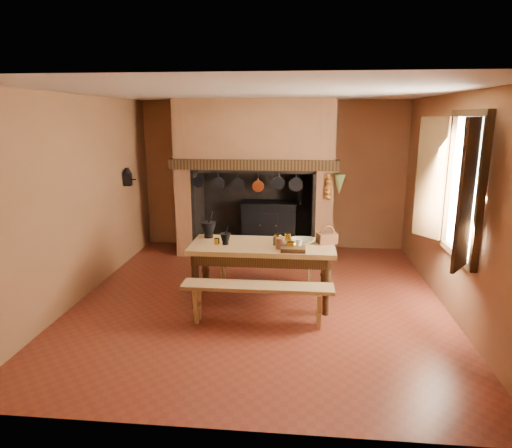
{
  "coord_description": "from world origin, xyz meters",
  "views": [
    {
      "loc": [
        0.53,
        -5.96,
        2.51
      ],
      "look_at": [
        -0.09,
        0.3,
        1.01
      ],
      "focal_mm": 32.0,
      "sensor_mm": 36.0,
      "label": 1
    }
  ],
  "objects": [
    {
      "name": "ceiling",
      "position": [
        0.0,
        0.0,
        2.8
      ],
      "size": [
        5.5,
        5.5,
        0.0
      ],
      "primitive_type": "plane",
      "rotation": [
        3.14,
        0.0,
        0.0
      ],
      "color": "silver",
      "rests_on": "back_wall"
    },
    {
      "name": "back_wall",
      "position": [
        0.0,
        2.75,
        1.4
      ],
      "size": [
        5.0,
        0.02,
        2.8
      ],
      "primitive_type": "cube",
      "color": "brown",
      "rests_on": "floor"
    },
    {
      "name": "wicker_basket",
      "position": [
        0.9,
        0.04,
        0.91
      ],
      "size": [
        0.3,
        0.26,
        0.24
      ],
      "rotation": [
        0.0,
        0.0,
        0.34
      ],
      "color": "#4C2616",
      "rests_on": "work_table"
    },
    {
      "name": "wall_coffee_mill",
      "position": [
        -2.42,
        1.55,
        1.52
      ],
      "size": [
        0.23,
        0.16,
        0.31
      ],
      "color": "black",
      "rests_on": "wall_left"
    },
    {
      "name": "floor",
      "position": [
        0.0,
        0.0,
        0.0
      ],
      "size": [
        5.5,
        5.5,
        0.0
      ],
      "primitive_type": "plane",
      "color": "maroon",
      "rests_on": "ground"
    },
    {
      "name": "brass_mug_b",
      "position": [
        0.37,
        0.13,
        0.88
      ],
      "size": [
        0.1,
        0.1,
        0.1
      ],
      "primitive_type": "cylinder",
      "rotation": [
        0.0,
        0.0,
        -0.14
      ],
      "color": "gold",
      "rests_on": "work_table"
    },
    {
      "name": "work_table",
      "position": [
        0.04,
        -0.09,
        0.7
      ],
      "size": [
        1.92,
        0.85,
        0.83
      ],
      "color": "#A8824D",
      "rests_on": "floor"
    },
    {
      "name": "hearth_pans",
      "position": [
        -1.05,
        2.22,
        0.09
      ],
      "size": [
        0.51,
        0.62,
        0.2
      ],
      "color": "gold",
      "rests_on": "floor"
    },
    {
      "name": "mortar_large",
      "position": [
        -0.75,
        0.17,
        0.96
      ],
      "size": [
        0.22,
        0.22,
        0.37
      ],
      "rotation": [
        0.0,
        0.0,
        -0.22
      ],
      "color": "black",
      "rests_on": "work_table"
    },
    {
      "name": "window",
      "position": [
        2.35,
        -0.4,
        1.7
      ],
      "size": [
        0.39,
        1.75,
        1.76
      ],
      "color": "white",
      "rests_on": "wall_right"
    },
    {
      "name": "glass_jar",
      "position": [
        0.52,
        -0.28,
        0.9
      ],
      "size": [
        0.1,
        0.1,
        0.13
      ],
      "primitive_type": "cylinder",
      "rotation": [
        0.0,
        0.0,
        0.43
      ],
      "color": "beige",
      "rests_on": "work_table"
    },
    {
      "name": "wall_front",
      "position": [
        0.0,
        -2.75,
        1.4
      ],
      "size": [
        5.0,
        0.02,
        2.8
      ],
      "primitive_type": "cube",
      "color": "brown",
      "rests_on": "floor"
    },
    {
      "name": "iron_range",
      "position": [
        -0.04,
        2.45,
        0.48
      ],
      "size": [
        1.12,
        0.55,
        1.6
      ],
      "color": "black",
      "rests_on": "floor"
    },
    {
      "name": "bench_back",
      "position": [
        0.04,
        0.6,
        0.34
      ],
      "size": [
        1.62,
        0.28,
        0.46
      ],
      "color": "#A8824D",
      "rests_on": "floor"
    },
    {
      "name": "mixing_bowl",
      "position": [
        0.57,
        -0.05,
        0.87
      ],
      "size": [
        0.31,
        0.31,
        0.08
      ],
      "primitive_type": "imported",
      "rotation": [
        0.0,
        0.0,
        -0.02
      ],
      "color": "beige",
      "rests_on": "work_table"
    },
    {
      "name": "wall_right",
      "position": [
        2.5,
        0.0,
        1.4
      ],
      "size": [
        0.02,
        5.5,
        2.8
      ],
      "primitive_type": "cube",
      "color": "brown",
      "rests_on": "floor"
    },
    {
      "name": "hanging_pans",
      "position": [
        -0.34,
        1.81,
        1.36
      ],
      "size": [
        1.92,
        0.29,
        0.27
      ],
      "color": "black",
      "rests_on": "chimney_breast"
    },
    {
      "name": "herb_bunch",
      "position": [
        1.18,
        1.79,
        1.38
      ],
      "size": [
        0.2,
        0.2,
        0.35
      ],
      "primitive_type": "cone",
      "rotation": [
        3.14,
        0.0,
        0.0
      ],
      "color": "#55622E",
      "rests_on": "chimney_breast"
    },
    {
      "name": "chimney_breast",
      "position": [
        -0.3,
        2.31,
        1.81
      ],
      "size": [
        2.95,
        0.96,
        2.8
      ],
      "color": "brown",
      "rests_on": "floor"
    },
    {
      "name": "coffee_grinder",
      "position": [
        0.24,
        -0.1,
        0.9
      ],
      "size": [
        0.15,
        0.11,
        0.18
      ],
      "rotation": [
        0.0,
        0.0,
        -0.0
      ],
      "color": "#3E2A13",
      "rests_on": "work_table"
    },
    {
      "name": "onion_string",
      "position": [
        1.0,
        1.79,
        1.33
      ],
      "size": [
        0.12,
        0.1,
        0.46
      ],
      "primitive_type": null,
      "color": "#B46A21",
      "rests_on": "chimney_breast"
    },
    {
      "name": "wooden_tray",
      "position": [
        0.45,
        -0.37,
        0.86
      ],
      "size": [
        0.32,
        0.23,
        0.05
      ],
      "primitive_type": "cube",
      "rotation": [
        0.0,
        0.0,
        0.02
      ],
      "color": "#3E2A13",
      "rests_on": "work_table"
    },
    {
      "name": "bench_front",
      "position": [
        0.04,
        -0.78,
        0.39
      ],
      "size": [
        1.84,
        0.32,
        0.52
      ],
      "color": "#A8824D",
      "rests_on": "floor"
    },
    {
      "name": "brass_cup",
      "position": [
        0.43,
        -0.32,
        0.89
      ],
      "size": [
        0.16,
        0.16,
        0.1
      ],
      "primitive_type": "imported",
      "rotation": [
        0.0,
        0.0,
        -0.28
      ],
      "color": "gold",
      "rests_on": "work_table"
    },
    {
      "name": "mortar_small",
      "position": [
        -0.45,
        -0.15,
        0.92
      ],
      "size": [
        0.15,
        0.15,
        0.25
      ],
      "rotation": [
        0.0,
        0.0,
        0.36
      ],
      "color": "black",
      "rests_on": "work_table"
    },
    {
      "name": "brass_mug_a",
      "position": [
        -0.57,
        -0.16,
        0.87
      ],
      "size": [
        0.09,
        0.09,
        0.08
      ],
      "primitive_type": "cylinder",
      "rotation": [
        0.0,
        0.0,
        -0.2
      ],
      "color": "gold",
      "rests_on": "work_table"
    },
    {
      "name": "wall_left",
      "position": [
        -2.5,
        0.0,
        1.4
      ],
      "size": [
        0.02,
        5.5,
        2.8
      ],
      "primitive_type": "cube",
      "color": "brown",
      "rests_on": "floor"
    },
    {
      "name": "stoneware_crock",
      "position": [
        0.28,
        -0.28,
        0.9
      ],
      "size": [
        0.13,
        0.13,
        0.14
      ],
      "primitive_type": "cylinder",
      "rotation": [
        0.0,
        0.0,
        0.24
      ],
      "color": "#512E1E",
      "rests_on": "work_table"
    }
  ]
}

